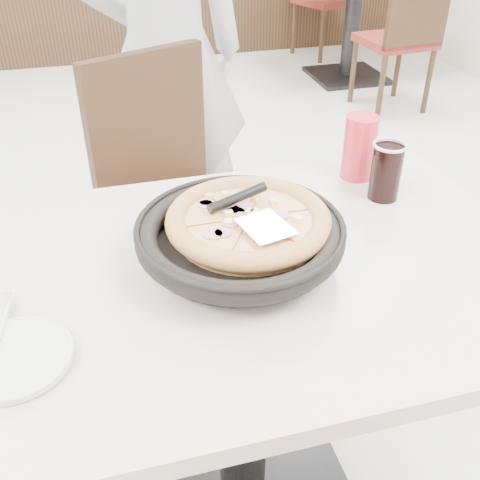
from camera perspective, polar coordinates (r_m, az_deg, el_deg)
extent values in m
plane|color=silver|center=(2.05, -12.10, -10.68)|extent=(7.00, 7.00, 0.00)
cylinder|color=black|center=(1.12, 1.08, -1.19)|extent=(0.13, 0.13, 0.04)
cylinder|color=black|center=(1.10, 0.00, -0.35)|extent=(0.40, 0.40, 0.01)
cylinder|color=#C38949|center=(1.12, 0.85, 1.32)|extent=(0.31, 0.31, 0.02)
cube|color=white|center=(1.06, 2.58, 1.37)|extent=(0.10, 0.12, 0.00)
cylinder|color=silver|center=(0.98, -21.95, -11.11)|extent=(0.19, 0.19, 0.01)
cylinder|color=black|center=(1.36, 14.59, 6.62)|extent=(0.08, 0.08, 0.13)
cylinder|color=red|center=(1.43, 12.03, 9.20)|extent=(0.09, 0.09, 0.16)
imported|color=#B0B1B4|center=(2.14, -7.61, 18.07)|extent=(0.63, 0.43, 1.68)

